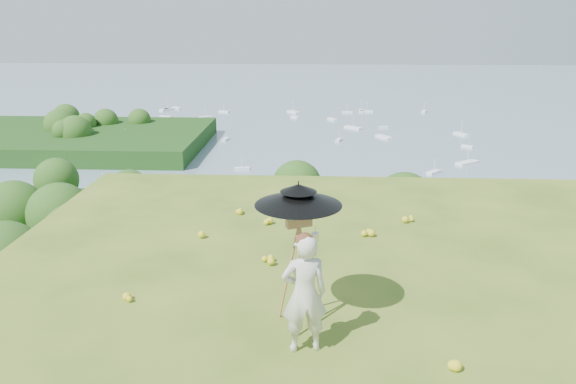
# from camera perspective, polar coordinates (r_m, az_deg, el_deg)

# --- Properties ---
(ground) EXTENTS (14.00, 14.00, 0.00)m
(ground) POSITION_cam_1_polar(r_m,az_deg,el_deg) (8.17, 13.22, -12.06)
(ground) COLOR #3F5F1B
(ground) RESTS_ON ground
(shoreline_tier) EXTENTS (170.00, 28.00, 8.00)m
(shoreline_tier) POSITION_cam_1_polar(r_m,az_deg,el_deg) (91.22, 3.49, -8.52)
(shoreline_tier) COLOR #6A6755
(shoreline_tier) RESTS_ON bay_water
(bay_water) EXTENTS (700.00, 700.00, 0.00)m
(bay_water) POSITION_cam_1_polar(r_m,az_deg,el_deg) (249.89, 3.15, 8.73)
(bay_water) COLOR #7692A8
(bay_water) RESTS_ON ground
(peninsula) EXTENTS (90.00, 60.00, 12.00)m
(peninsula) POSITION_cam_1_polar(r_m,az_deg,el_deg) (180.92, -21.34, 5.80)
(peninsula) COLOR #1A3A10
(peninsula) RESTS_ON bay_water
(slope_trees) EXTENTS (110.00, 50.00, 6.00)m
(slope_trees) POSITION_cam_1_polar(r_m,az_deg,el_deg) (46.10, 4.44, -6.86)
(slope_trees) COLOR #254B16
(slope_trees) RESTS_ON forest_slope
(harbor_town) EXTENTS (110.00, 22.00, 5.00)m
(harbor_town) POSITION_cam_1_polar(r_m,az_deg,el_deg) (88.57, 3.57, -4.74)
(harbor_town) COLOR silver
(harbor_town) RESTS_ON shoreline_tier
(moored_boats) EXTENTS (140.00, 140.00, 0.70)m
(moored_boats) POSITION_cam_1_polar(r_m,az_deg,el_deg) (172.50, -0.93, 4.90)
(moored_boats) COLOR white
(moored_boats) RESTS_ON bay_water
(wildflowers) EXTENTS (10.00, 10.50, 0.12)m
(wildflowers) POSITION_cam_1_polar(r_m,az_deg,el_deg) (8.36, 12.96, -10.86)
(wildflowers) COLOR yellow
(wildflowers) RESTS_ON ground
(painter) EXTENTS (0.62, 0.47, 1.53)m
(painter) POSITION_cam_1_polar(r_m,az_deg,el_deg) (6.87, 1.67, -10.30)
(painter) COLOR silver
(painter) RESTS_ON ground
(field_easel) EXTENTS (0.87, 0.87, 1.74)m
(field_easel) POSITION_cam_1_polar(r_m,az_deg,el_deg) (7.37, 1.09, -7.37)
(field_easel) COLOR #9C6B41
(field_easel) RESTS_ON ground
(sun_umbrella) EXTENTS (1.45, 1.45, 0.57)m
(sun_umbrella) POSITION_cam_1_polar(r_m,az_deg,el_deg) (7.08, 1.06, -1.07)
(sun_umbrella) COLOR black
(sun_umbrella) RESTS_ON field_easel
(painter_cap) EXTENTS (0.30, 0.32, 0.10)m
(painter_cap) POSITION_cam_1_polar(r_m,az_deg,el_deg) (6.56, 1.73, -4.69)
(painter_cap) COLOR #DB7878
(painter_cap) RESTS_ON painter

